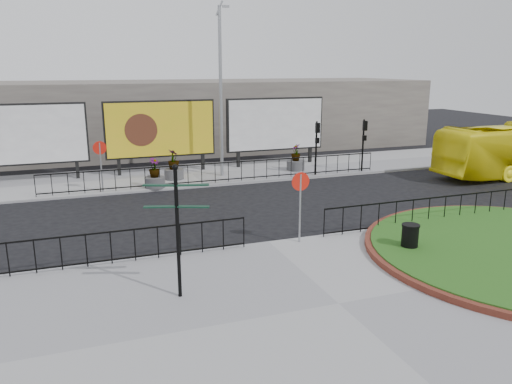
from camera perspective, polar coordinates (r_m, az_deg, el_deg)
name	(u,v)px	position (r m, az deg, el deg)	size (l,w,h in m)	color
ground	(268,245)	(17.52, 1.42, -6.02)	(90.00, 90.00, 0.00)	black
pavement_near	(339,306)	(13.35, 9.42, -12.68)	(30.00, 10.00, 0.12)	gray
pavement_far	(192,175)	(28.60, -7.34, 1.97)	(44.00, 6.00, 0.12)	gray
railing_near_left	(86,250)	(15.95, -18.81, -6.33)	(10.00, 0.10, 1.10)	black
railing_near_right	(429,211)	(20.26, 19.16, -2.03)	(9.00, 0.10, 1.10)	black
railing_far	(222,172)	(26.15, -3.93, 2.27)	(18.00, 0.10, 1.10)	black
speed_sign_far	(100,155)	(25.08, -17.37, 4.04)	(0.64, 0.07, 2.47)	gray
speed_sign_near	(300,192)	(16.99, 5.08, 0.04)	(0.64, 0.07, 2.47)	gray
billboard_left	(25,135)	(28.61, -24.89, 5.94)	(6.20, 0.31, 4.10)	black
billboard_mid	(161,129)	(28.85, -10.85, 7.05)	(6.20, 0.31, 4.10)	black
billboard_right	(275,125)	(30.73, 2.24, 7.71)	(6.20, 0.31, 4.10)	black
lamp_post	(221,90)	(27.39, -4.04, 11.58)	(0.74, 0.18, 9.23)	gray
signal_pole_a	(317,140)	(27.92, 6.96, 5.93)	(0.22, 0.26, 3.00)	black
signal_pole_b	(364,137)	(29.39, 12.23, 6.13)	(0.22, 0.26, 3.00)	black
building_backdrop	(161,116)	(37.96, -10.83, 8.56)	(40.00, 10.00, 5.00)	slate
fingerpost_sign	(177,219)	(12.90, -9.00, -3.03)	(1.65, 0.77, 3.57)	black
litter_bin	(410,238)	(17.07, 17.18, -5.08)	(0.58, 0.58, 0.96)	black
planter_a	(155,177)	(25.54, -11.50, 1.67)	(1.02, 1.02, 1.50)	#4C4C4F
planter_b	(174,168)	(27.27, -9.38, 2.72)	(1.04, 1.04, 1.63)	#4C4C4F
planter_c	(296,161)	(29.42, 4.56, 3.55)	(1.05, 1.05, 1.54)	#4C4C4F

